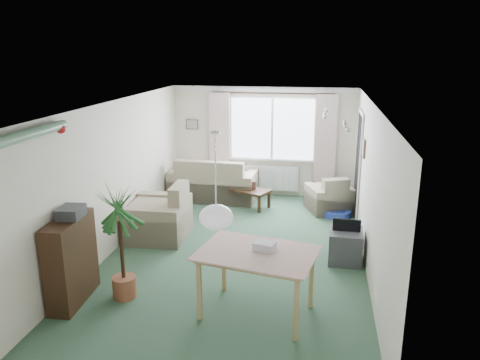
% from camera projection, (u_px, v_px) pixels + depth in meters
% --- Properties ---
extents(ground, '(6.50, 6.50, 0.00)m').
position_uv_depth(ground, '(237.00, 253.00, 7.54)').
color(ground, '#31523B').
extents(window, '(1.80, 0.03, 1.30)m').
position_uv_depth(window, '(272.00, 129.00, 10.16)').
color(window, white).
extents(curtain_rod, '(2.60, 0.03, 0.03)m').
position_uv_depth(curtain_rod, '(273.00, 93.00, 9.87)').
color(curtain_rod, black).
extents(curtain_left, '(0.45, 0.08, 2.00)m').
position_uv_depth(curtain_left, '(220.00, 138.00, 10.32)').
color(curtain_left, beige).
extents(curtain_right, '(0.45, 0.08, 2.00)m').
position_uv_depth(curtain_right, '(325.00, 142.00, 9.93)').
color(curtain_right, beige).
extents(radiator, '(1.20, 0.10, 0.55)m').
position_uv_depth(radiator, '(271.00, 178.00, 10.42)').
color(radiator, white).
extents(doorway, '(0.03, 0.95, 2.00)m').
position_uv_depth(doorway, '(358.00, 166.00, 9.02)').
color(doorway, black).
extents(pendant_lamp, '(0.36, 0.36, 0.36)m').
position_uv_depth(pendant_lamp, '(216.00, 217.00, 4.92)').
color(pendant_lamp, white).
extents(tinsel_garland, '(1.60, 1.60, 0.12)m').
position_uv_depth(tinsel_garland, '(24.00, 136.00, 5.06)').
color(tinsel_garland, '#196626').
extents(bauble_cluster_a, '(0.20, 0.20, 0.20)m').
position_uv_depth(bauble_cluster_a, '(325.00, 110.00, 7.57)').
color(bauble_cluster_a, silver).
extents(bauble_cluster_b, '(0.20, 0.20, 0.20)m').
position_uv_depth(bauble_cluster_b, '(348.00, 122.00, 6.38)').
color(bauble_cluster_b, silver).
extents(wall_picture_back, '(0.28, 0.03, 0.22)m').
position_uv_depth(wall_picture_back, '(192.00, 124.00, 10.44)').
color(wall_picture_back, brown).
extents(wall_picture_right, '(0.03, 0.24, 0.30)m').
position_uv_depth(wall_picture_right, '(364.00, 149.00, 7.92)').
color(wall_picture_right, brown).
extents(sofa, '(1.88, 1.04, 0.92)m').
position_uv_depth(sofa, '(214.00, 178.00, 10.19)').
color(sofa, '#C7B696').
rests_on(sofa, ground).
extents(armchair_corner, '(1.05, 1.03, 0.74)m').
position_uv_depth(armchair_corner, '(329.00, 193.00, 9.45)').
color(armchair_corner, beige).
rests_on(armchair_corner, ground).
extents(armchair_left, '(1.05, 1.11, 0.96)m').
position_uv_depth(armchair_left, '(157.00, 210.00, 8.10)').
color(armchair_left, beige).
rests_on(armchair_left, ground).
extents(coffee_table, '(0.98, 0.79, 0.39)m').
position_uv_depth(coffee_table, '(249.00, 198.00, 9.71)').
color(coffee_table, black).
rests_on(coffee_table, ground).
extents(photo_frame, '(0.12, 0.03, 0.16)m').
position_uv_depth(photo_frame, '(253.00, 186.00, 9.61)').
color(photo_frame, brown).
rests_on(photo_frame, coffee_table).
extents(bookshelf, '(0.36, 0.94, 1.13)m').
position_uv_depth(bookshelf, '(71.00, 261.00, 6.00)').
color(bookshelf, black).
rests_on(bookshelf, ground).
extents(hifi_box, '(0.31, 0.37, 0.14)m').
position_uv_depth(hifi_box, '(71.00, 212.00, 5.88)').
color(hifi_box, '#323237').
rests_on(hifi_box, bookshelf).
extents(houseplant, '(0.81, 0.81, 1.55)m').
position_uv_depth(houseplant, '(121.00, 243.00, 6.02)').
color(houseplant, '#216027').
rests_on(houseplant, ground).
extents(dining_table, '(1.44, 1.10, 0.81)m').
position_uv_depth(dining_table, '(257.00, 284.00, 5.74)').
color(dining_table, tan).
rests_on(dining_table, ground).
extents(gift_box, '(0.29, 0.24, 0.12)m').
position_uv_depth(gift_box, '(264.00, 247.00, 5.68)').
color(gift_box, silver).
rests_on(gift_box, dining_table).
extents(tv_cube, '(0.52, 0.57, 0.50)m').
position_uv_depth(tv_cube, '(345.00, 246.00, 7.21)').
color(tv_cube, '#3E3E43').
rests_on(tv_cube, ground).
extents(pet_bed, '(0.72, 0.72, 0.11)m').
position_uv_depth(pet_bed, '(337.00, 213.00, 9.22)').
color(pet_bed, navy).
rests_on(pet_bed, ground).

